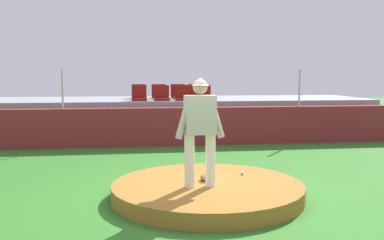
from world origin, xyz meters
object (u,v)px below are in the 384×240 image
object	(u,v)px
stadium_chair_0	(139,96)
stadium_chair_2	(183,96)
baseball	(242,173)
stadium_chair_3	(204,96)
stadium_chair_10	(178,93)
stadium_chair_7	(200,94)
fielding_glove	(206,178)
pitcher	(200,124)
stadium_chair_8	(138,94)
stadium_chair_1	(162,96)
stadium_chair_9	(158,94)
stadium_chair_5	(160,95)
stadium_chair_4	(140,95)
stadium_chair_6	(180,95)
stadium_chair_11	(195,93)

from	to	relation	value
stadium_chair_0	stadium_chair_2	world-z (taller)	same
baseball	stadium_chair_3	xyz separation A→B (m)	(0.30, 6.28, 1.15)
stadium_chair_2	stadium_chair_10	size ratio (longest dim) A/B	1.00
baseball	stadium_chair_7	bearing A→B (deg)	87.49
fielding_glove	stadium_chair_2	world-z (taller)	stadium_chair_2
pitcher	stadium_chair_3	world-z (taller)	pitcher
stadium_chair_2	stadium_chair_8	distance (m)	2.29
stadium_chair_1	stadium_chair_2	size ratio (longest dim) A/B	1.00
stadium_chair_7	stadium_chair_9	size ratio (longest dim) A/B	1.00
baseball	stadium_chair_8	xyz separation A→B (m)	(-1.83, 8.10, 1.15)
baseball	stadium_chair_10	xyz separation A→B (m)	(-0.40, 8.07, 1.15)
stadium_chair_1	pitcher	bearing A→B (deg)	91.31
pitcher	stadium_chair_9	world-z (taller)	pitcher
stadium_chair_3	stadium_chair_0	bearing A→B (deg)	-0.30
stadium_chair_7	stadium_chair_9	distance (m)	1.67
stadium_chair_5	stadium_chair_7	size ratio (longest dim) A/B	1.00
stadium_chair_4	stadium_chair_7	size ratio (longest dim) A/B	1.00
stadium_chair_4	stadium_chair_10	size ratio (longest dim) A/B	1.00
pitcher	stadium_chair_1	world-z (taller)	pitcher
stadium_chair_0	stadium_chair_4	distance (m)	0.92
stadium_chair_3	stadium_chair_7	bearing A→B (deg)	-91.08
stadium_chair_6	stadium_chair_10	world-z (taller)	same
stadium_chair_4	stadium_chair_9	distance (m)	1.12
stadium_chair_8	stadium_chair_9	world-z (taller)	same
stadium_chair_6	stadium_chair_2	bearing A→B (deg)	89.18
stadium_chair_6	stadium_chair_1	bearing A→B (deg)	51.24
baseball	stadium_chair_5	bearing A→B (deg)	98.65
stadium_chair_7	stadium_chair_6	bearing A→B (deg)	3.16
pitcher	stadium_chair_4	size ratio (longest dim) A/B	3.69
stadium_chair_9	stadium_chair_10	xyz separation A→B (m)	(0.71, -0.02, 0.00)
stadium_chair_8	stadium_chair_10	world-z (taller)	same
pitcher	stadium_chair_5	world-z (taller)	pitcher
stadium_chair_3	stadium_chair_6	bearing A→B (deg)	-52.74
stadium_chair_5	stadium_chair_9	xyz separation A→B (m)	(-0.01, 0.92, 0.00)
stadium_chair_5	stadium_chair_9	bearing A→B (deg)	-89.08
stadium_chair_6	pitcher	bearing A→B (deg)	86.05
pitcher	stadium_chair_2	distance (m)	7.09
stadium_chair_3	stadium_chair_9	size ratio (longest dim) A/B	1.00
stadium_chair_9	stadium_chair_4	bearing A→B (deg)	51.30
baseball	stadium_chair_1	world-z (taller)	stadium_chair_1
pitcher	stadium_chair_1	bearing A→B (deg)	86.62
baseball	stadium_chair_9	distance (m)	8.24
pitcher	fielding_glove	size ratio (longest dim) A/B	6.15
stadium_chair_1	stadium_chair_7	xyz separation A→B (m)	(1.41, 0.92, 0.00)
stadium_chair_0	stadium_chair_1	size ratio (longest dim) A/B	1.00
stadium_chair_5	stadium_chair_11	size ratio (longest dim) A/B	1.00
stadium_chair_8	stadium_chair_10	bearing A→B (deg)	178.76
pitcher	stadium_chair_3	bearing A→B (deg)	75.41
fielding_glove	stadium_chair_6	xyz separation A→B (m)	(0.37, 7.54, 1.13)
pitcher	stadium_chair_0	world-z (taller)	pitcher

